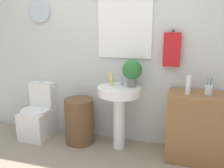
{
  "coord_description": "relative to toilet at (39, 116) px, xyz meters",
  "views": [
    {
      "loc": [
        0.9,
        -1.97,
        1.6
      ],
      "look_at": [
        0.08,
        0.8,
        0.85
      ],
      "focal_mm": 39.86,
      "sensor_mm": 36.0,
      "label": 1
    }
  ],
  "objects": [
    {
      "name": "back_wall",
      "position": [
        1.02,
        0.26,
        1.02
      ],
      "size": [
        4.4,
        0.18,
        2.6
      ],
      "color": "silver",
      "rests_on": "ground_plane"
    },
    {
      "name": "toilet",
      "position": [
        0.0,
        0.0,
        0.0
      ],
      "size": [
        0.38,
        0.51,
        0.76
      ],
      "color": "white",
      "rests_on": "ground_plane"
    },
    {
      "name": "laundry_hamper",
      "position": [
        0.63,
        -0.04,
        0.01
      ],
      "size": [
        0.38,
        0.38,
        0.6
      ],
      "primitive_type": "cylinder",
      "color": "brown",
      "rests_on": "ground_plane"
    },
    {
      "name": "pedestal_sink",
      "position": [
        1.18,
        -0.04,
        0.33
      ],
      "size": [
        0.53,
        0.53,
        0.81
      ],
      "color": "white",
      "rests_on": "ground_plane"
    },
    {
      "name": "faucet",
      "position": [
        1.18,
        0.08,
        0.57
      ],
      "size": [
        0.03,
        0.03,
        0.1
      ],
      "primitive_type": "cylinder",
      "color": "silver",
      "rests_on": "pedestal_sink"
    },
    {
      "name": "wooden_cabinet",
      "position": [
        2.08,
        -0.04,
        0.11
      ],
      "size": [
        0.63,
        0.44,
        0.8
      ],
      "primitive_type": "cube",
      "color": "olive",
      "rests_on": "ground_plane"
    },
    {
      "name": "soap_bottle",
      "position": [
        1.06,
        0.01,
        0.61
      ],
      "size": [
        0.05,
        0.05,
        0.17
      ],
      "primitive_type": "cylinder",
      "color": "#DBD166",
      "rests_on": "pedestal_sink"
    },
    {
      "name": "potted_plant",
      "position": [
        1.32,
        0.02,
        0.72
      ],
      "size": [
        0.24,
        0.24,
        0.33
      ],
      "color": "slate",
      "rests_on": "pedestal_sink"
    },
    {
      "name": "lotion_bottle",
      "position": [
        1.97,
        -0.08,
        0.62
      ],
      "size": [
        0.05,
        0.05,
        0.21
      ],
      "primitive_type": "cylinder",
      "color": "white",
      "rests_on": "wooden_cabinet"
    },
    {
      "name": "toothbrush_cup",
      "position": [
        2.19,
        -0.02,
        0.56
      ],
      "size": [
        0.08,
        0.08,
        0.19
      ],
      "color": "silver",
      "rests_on": "wooden_cabinet"
    }
  ]
}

